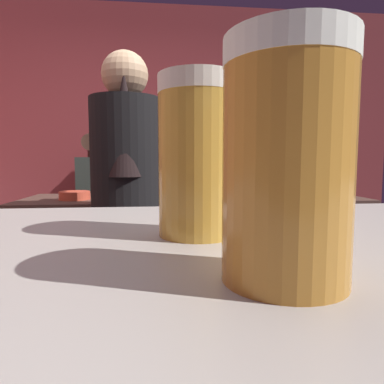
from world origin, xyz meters
The scene contains 12 objects.
wall_back centered at (0.00, 2.20, 1.35)m, with size 5.20×0.10×2.70m, color maroon.
prep_counter centered at (0.35, 0.78, 0.46)m, with size 2.10×0.60×0.92m, color #4E352C.
back_shelf centered at (-0.15, 1.92, 0.59)m, with size 0.94×0.36×1.18m, color #323C36.
bartender centered at (-0.03, 0.32, 0.97)m, with size 0.43×0.52×1.67m.
knife_block centered at (0.91, 0.76, 1.03)m, with size 0.10×0.08×0.29m.
mixing_bowl centered at (-0.37, 0.71, 0.95)m, with size 0.18×0.18×0.05m, color #D54F36.
chefs_knife centered at (0.25, 0.73, 0.93)m, with size 0.24×0.03×0.01m, color silver.
pint_glass_near centered at (0.20, -1.12, 1.15)m, with size 0.08×0.08×0.14m.
pint_glass_far centered at (0.16, -0.99, 1.16)m, with size 0.08×0.08×0.15m.
bottle_olive_oil centered at (-0.49, 1.89, 1.28)m, with size 0.08×0.08×0.26m.
bottle_hot_sauce centered at (-0.43, 1.97, 1.25)m, with size 0.08×0.08×0.18m.
bottle_vinegar centered at (0.18, 1.96, 1.28)m, with size 0.07×0.07×0.24m.
Camera 1 is at (0.12, -1.31, 1.16)m, focal length 31.23 mm.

